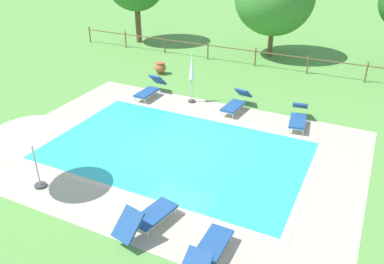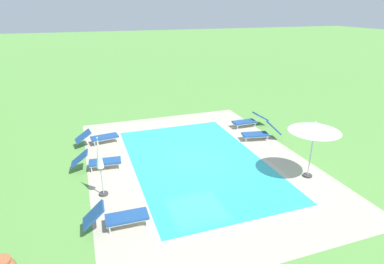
% 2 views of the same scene
% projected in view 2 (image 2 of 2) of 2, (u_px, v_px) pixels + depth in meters
% --- Properties ---
extents(ground_plane, '(160.00, 160.00, 0.00)m').
position_uv_depth(ground_plane, '(197.00, 161.00, 13.98)').
color(ground_plane, '#599342').
extents(pool_deck_paving, '(12.63, 9.19, 0.01)m').
position_uv_depth(pool_deck_paving, '(197.00, 161.00, 13.98)').
color(pool_deck_paving, '#B2A893').
rests_on(pool_deck_paving, ground).
extents(swimming_pool_water, '(8.94, 5.49, 0.01)m').
position_uv_depth(swimming_pool_water, '(197.00, 161.00, 13.98)').
color(swimming_pool_water, '#2DB7C6').
rests_on(swimming_pool_water, ground).
extents(pool_coping_rim, '(9.42, 5.97, 0.01)m').
position_uv_depth(pool_coping_rim, '(197.00, 161.00, 13.97)').
color(pool_coping_rim, '#C0B59F').
rests_on(pool_coping_rim, ground).
extents(sun_lounger_north_near_steps, '(0.64, 1.96, 0.91)m').
position_uv_depth(sun_lounger_north_near_steps, '(117.00, 217.00, 9.70)').
color(sun_lounger_north_near_steps, navy).
rests_on(sun_lounger_north_near_steps, ground).
extents(sun_lounger_north_mid, '(0.61, 2.05, 0.76)m').
position_uv_depth(sun_lounger_north_mid, '(249.00, 120.00, 17.90)').
color(sun_lounger_north_mid, navy).
rests_on(sun_lounger_north_mid, ground).
extents(sun_lounger_north_far, '(0.89, 2.10, 0.79)m').
position_uv_depth(sun_lounger_north_far, '(98.00, 137.00, 15.63)').
color(sun_lounger_north_far, navy).
rests_on(sun_lounger_north_far, ground).
extents(sun_lounger_north_end, '(0.95, 2.01, 0.92)m').
position_uv_depth(sun_lounger_north_end, '(261.00, 133.00, 16.12)').
color(sun_lounger_north_end, navy).
rests_on(sun_lounger_north_end, ground).
extents(sun_lounger_south_near_corner, '(0.77, 2.03, 0.85)m').
position_uv_depth(sun_lounger_south_near_corner, '(98.00, 161.00, 13.20)').
color(sun_lounger_south_near_corner, navy).
rests_on(sun_lounger_south_near_corner, ground).
extents(patio_umbrella_open_foreground, '(1.95, 1.95, 2.33)m').
position_uv_depth(patio_umbrella_open_foreground, '(315.00, 127.00, 11.99)').
color(patio_umbrella_open_foreground, '#383838').
rests_on(patio_umbrella_open_foreground, ground).
extents(patio_umbrella_closed_row_west, '(0.32, 0.32, 2.26)m').
position_uv_depth(patio_umbrella_closed_row_west, '(99.00, 158.00, 10.97)').
color(patio_umbrella_closed_row_west, '#383838').
rests_on(patio_umbrella_closed_row_west, ground).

